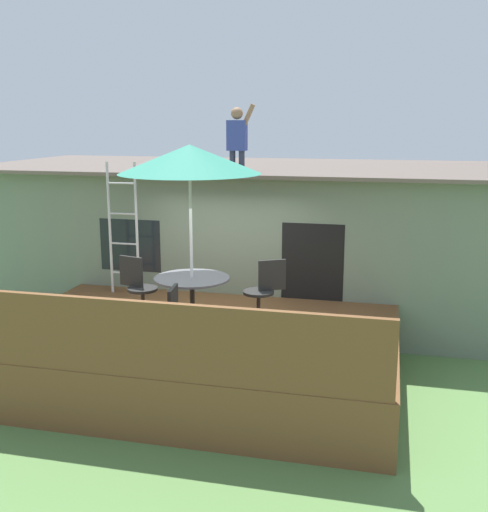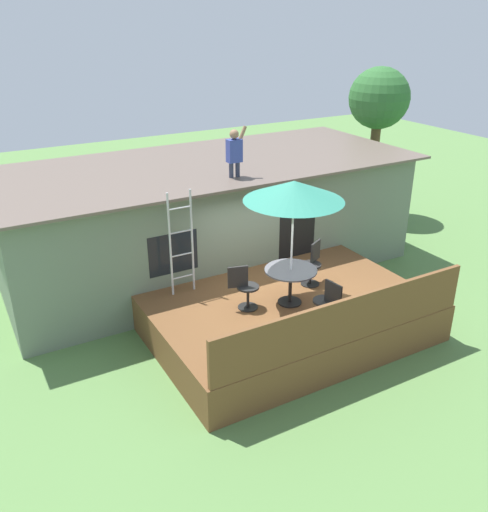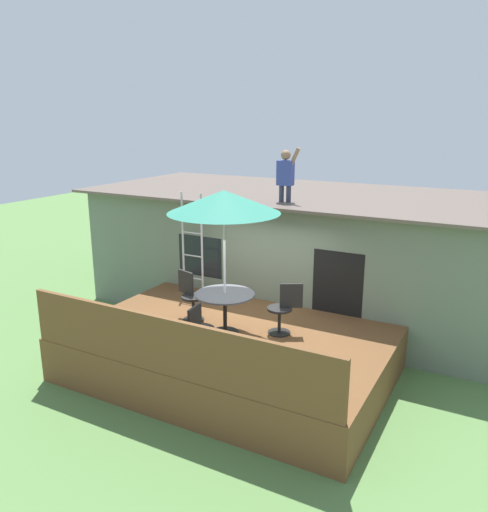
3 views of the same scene
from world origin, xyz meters
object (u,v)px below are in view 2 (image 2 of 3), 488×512
object	(u,v)px
person_figure	(235,150)
patio_chair_left	(244,287)
patio_table	(291,277)
backyard_tree	(379,101)
patio_chair_near	(327,303)
patio_chair_right	(312,264)
step_ladder	(181,243)
patio_umbrella	(294,191)

from	to	relation	value
person_figure	patio_chair_left	size ratio (longest dim) A/B	1.21
patio_table	patio_chair_left	distance (m)	0.95
patio_chair_left	backyard_tree	bearing A→B (deg)	48.29
patio_chair_near	patio_chair_left	bearing A→B (deg)	31.55
patio_table	patio_chair_right	size ratio (longest dim) A/B	1.13
patio_chair_near	patio_table	bearing A→B (deg)	0.00
step_ladder	patio_chair_near	world-z (taller)	step_ladder
patio_chair_right	patio_chair_near	bearing A→B (deg)	34.27
patio_chair_left	patio_umbrella	bearing A→B (deg)	0.00
patio_table	backyard_tree	xyz separation A→B (m)	(6.42, 4.87, 2.29)
person_figure	step_ladder	bearing A→B (deg)	-152.63
patio_umbrella	patio_chair_right	distance (m)	2.15
patio_umbrella	patio_chair_right	size ratio (longest dim) A/B	2.76
patio_table	patio_chair_near	xyz separation A→B (m)	(0.13, -1.03, -0.13)
patio_umbrella	patio_chair_left	world-z (taller)	patio_umbrella
patio_table	person_figure	distance (m)	3.13
patio_table	patio_chair_left	xyz separation A→B (m)	(-0.90, 0.26, -0.13)
patio_umbrella	patio_chair_left	xyz separation A→B (m)	(-0.90, 0.26, -1.89)
patio_chair_right	patio_umbrella	bearing A→B (deg)	-0.00
patio_chair_right	backyard_tree	size ratio (longest dim) A/B	0.20
patio_chair_near	backyard_tree	size ratio (longest dim) A/B	0.20
patio_umbrella	backyard_tree	size ratio (longest dim) A/B	0.54
patio_table	patio_chair_near	bearing A→B (deg)	-82.75
person_figure	patio_table	bearing A→B (deg)	-91.29
patio_table	patio_chair_left	world-z (taller)	patio_chair_left
backyard_tree	patio_chair_near	bearing A→B (deg)	-136.84
patio_chair_right	patio_table	bearing A→B (deg)	-0.00
step_ladder	patio_chair_right	world-z (taller)	step_ladder
patio_table	person_figure	bearing A→B (deg)	88.71
person_figure	backyard_tree	xyz separation A→B (m)	(6.36, 2.49, 0.25)
backyard_tree	person_figure	bearing A→B (deg)	-158.62
patio_chair_left	backyard_tree	size ratio (longest dim) A/B	0.20
patio_table	person_figure	xyz separation A→B (m)	(0.05, 2.38, 2.03)
patio_chair_near	step_ladder	bearing A→B (deg)	28.42
patio_table	step_ladder	size ratio (longest dim) A/B	0.47
patio_chair_near	backyard_tree	bearing A→B (deg)	-54.09
person_figure	backyard_tree	size ratio (longest dim) A/B	0.24
step_ladder	person_figure	xyz separation A→B (m)	(1.73, 0.89, 1.52)
person_figure	patio_chair_near	distance (m)	4.03
patio_table	patio_chair_near	size ratio (longest dim) A/B	1.13
patio_chair_near	backyard_tree	world-z (taller)	backyard_tree
patio_chair_left	patio_table	bearing A→B (deg)	0.00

